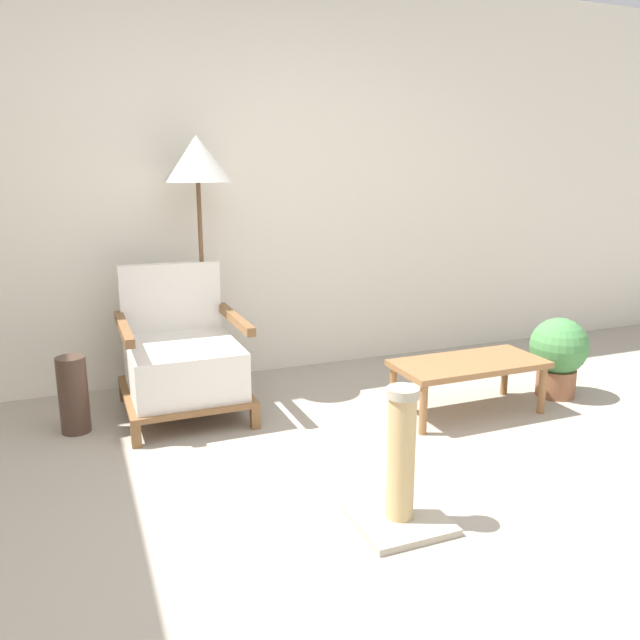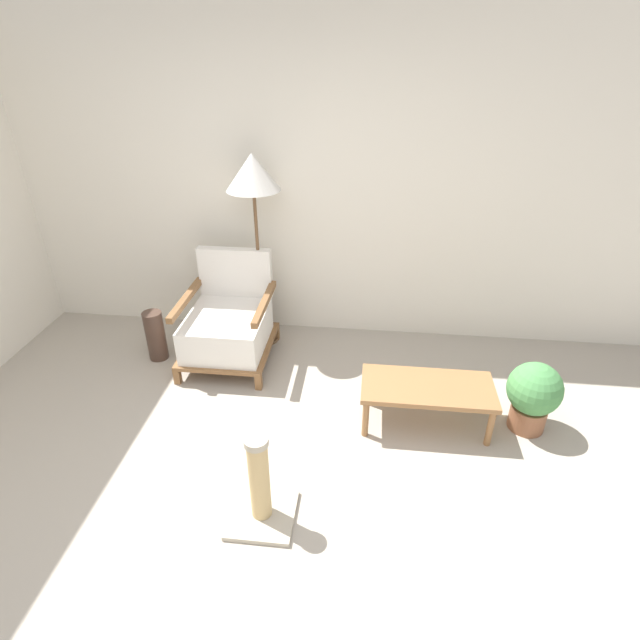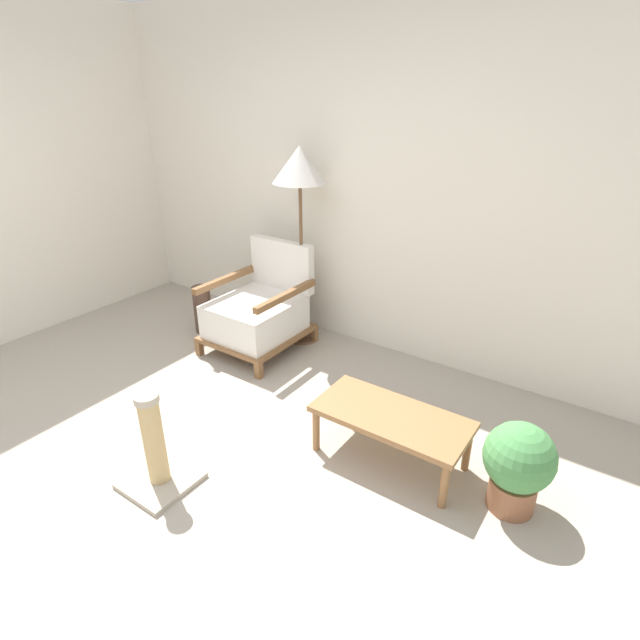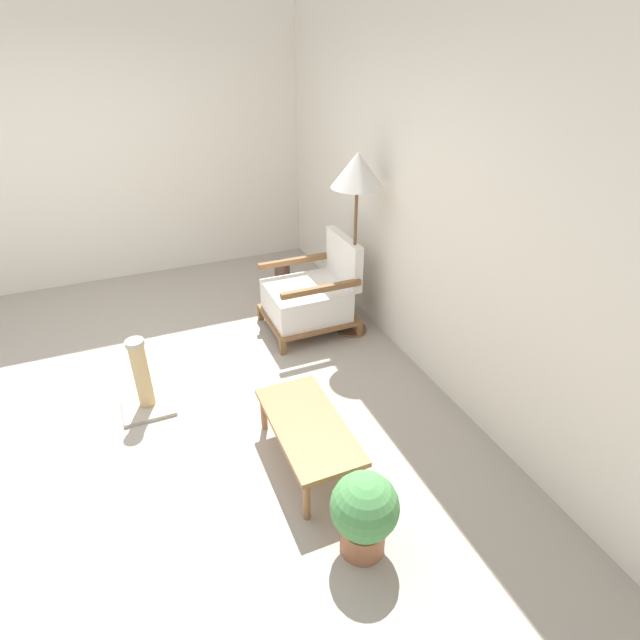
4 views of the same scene
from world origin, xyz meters
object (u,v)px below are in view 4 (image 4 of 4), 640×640
coffee_table (308,428)px  vase (283,281)px  scratching_post (144,385)px  potted_plant (364,512)px  floor_lamp (357,178)px  armchair (311,296)px

coffee_table → vase: (-2.17, 0.58, -0.07)m
scratching_post → vase: bearing=129.2°
potted_plant → scratching_post: (-1.66, -0.94, -0.08)m
vase → floor_lamp: bearing=25.7°
coffee_table → potted_plant: bearing=2.8°
vase → potted_plant: potted_plant is taller
floor_lamp → coffee_table: (1.36, -0.97, -1.13)m
coffee_table → vase: size_ratio=2.08×
floor_lamp → vase: floor_lamp is taller
armchair → floor_lamp: size_ratio=0.53×
vase → armchair: bearing=6.4°
armchair → scratching_post: (0.60, -1.55, -0.12)m
scratching_post → floor_lamp: bearing=101.9°
floor_lamp → vase: (-0.81, -0.39, -1.20)m
coffee_table → scratching_post: scratching_post is taller
armchair → coffee_table: bearing=-22.6°
coffee_table → scratching_post: bearing=-136.7°
floor_lamp → scratching_post: bearing=-78.1°
armchair → floor_lamp: floor_lamp is taller
potted_plant → scratching_post: size_ratio=0.87×
coffee_table → scratching_post: (-0.96, -0.90, -0.08)m
coffee_table → potted_plant: (0.70, 0.03, 0.00)m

